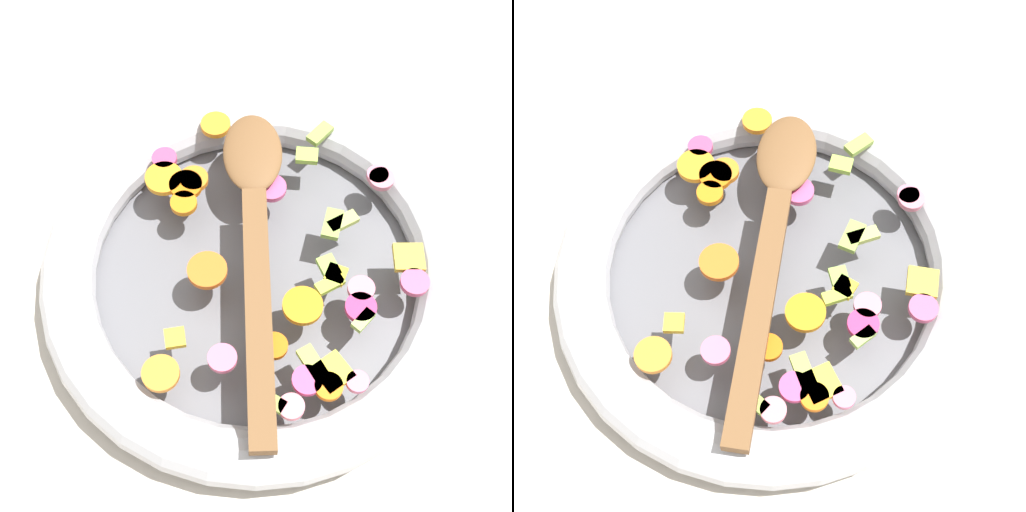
% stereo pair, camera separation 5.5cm
% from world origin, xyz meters
% --- Properties ---
extents(ground_plane, '(4.00, 4.00, 0.00)m').
position_xyz_m(ground_plane, '(0.00, 0.00, 0.00)').
color(ground_plane, beige).
extents(skillet, '(0.39, 0.39, 0.05)m').
position_xyz_m(skillet, '(0.00, 0.00, 0.02)').
color(skillet, slate).
rests_on(skillet, ground_plane).
extents(chopped_vegetables, '(0.30, 0.28, 0.01)m').
position_xyz_m(chopped_vegetables, '(-0.00, -0.02, 0.05)').
color(chopped_vegetables, orange).
rests_on(chopped_vegetables, skillet).
extents(wooden_spoon, '(0.33, 0.11, 0.01)m').
position_xyz_m(wooden_spoon, '(0.02, 0.00, 0.06)').
color(wooden_spoon, brown).
rests_on(wooden_spoon, chopped_vegetables).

